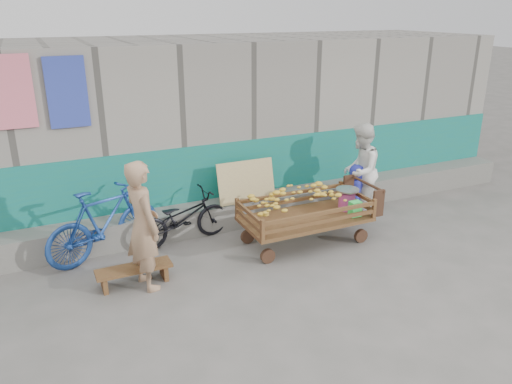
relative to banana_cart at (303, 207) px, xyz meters
name	(u,v)px	position (x,y,z in m)	size (l,w,h in m)	color
ground	(294,292)	(-0.83, -1.22, -0.63)	(80.00, 80.00, 0.00)	#5A5953
building_wall	(193,122)	(-0.83, 2.83, 0.84)	(12.00, 3.50, 3.00)	gray
banana_cart	(303,207)	(0.00, 0.00, 0.00)	(2.17, 0.99, 0.93)	#502817
bench	(134,271)	(-2.68, -0.14, -0.44)	(1.01, 0.30, 0.25)	#502817
vendor_man	(143,226)	(-2.53, -0.24, 0.25)	(0.64, 0.42, 1.75)	tan
woman	(360,171)	(1.48, 0.60, 0.21)	(0.81, 0.63, 1.67)	white
child	(355,191)	(1.38, 0.55, -0.14)	(0.47, 0.31, 0.97)	#2A30BB
bicycle_dark	(182,218)	(-1.71, 0.83, -0.21)	(0.55, 1.58, 0.83)	black
bicycle_blue	(104,223)	(-2.89, 0.83, -0.08)	(0.52, 1.83, 1.10)	#204698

